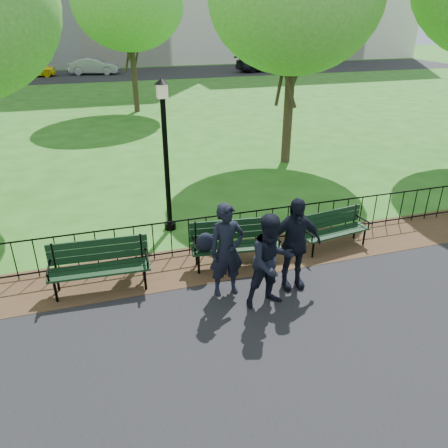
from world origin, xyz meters
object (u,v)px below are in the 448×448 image
object	(u,v)px
person_mid	(271,261)
taxi	(30,68)
park_bench_right_a	(333,226)
park_bench_left_a	(99,260)
tree_far_c	(128,2)
lamppost	(166,153)
sedan_dark	(261,63)
person_left	(227,250)
park_bench_main	(225,240)
person_right	(294,244)
sedan_silver	(94,66)

from	to	relation	value
person_mid	taxi	world-z (taller)	person_mid
park_bench_right_a	taxi	world-z (taller)	taxi
park_bench_left_a	tree_far_c	size ratio (longest dim) A/B	0.25
lamppost	sedan_dark	size ratio (longest dim) A/B	0.76
person_left	taxi	bearing A→B (deg)	99.72
tree_far_c	person_left	distance (m)	18.62
lamppost	person_left	size ratio (longest dim) A/B	1.96
park_bench_main	taxi	distance (m)	34.80
person_right	sedan_silver	xyz separation A→B (m)	(-2.47, 35.32, -0.26)
person_right	sedan_dark	size ratio (longest dim) A/B	0.39
taxi	sedan_silver	size ratio (longest dim) A/B	0.98
tree_far_c	person_mid	distance (m)	19.19
park_bench_right_a	tree_far_c	bearing A→B (deg)	90.29
sedan_silver	park_bench_main	bearing A→B (deg)	-164.59
park_bench_right_a	person_right	xyz separation A→B (m)	(-1.62, -1.23, 0.42)
park_bench_right_a	lamppost	xyz separation A→B (m)	(-3.45, 2.03, 1.46)
park_bench_right_a	lamppost	bearing A→B (deg)	141.54
sedan_silver	person_left	bearing A→B (deg)	-165.08
person_left	person_mid	xyz separation A→B (m)	(0.65, -0.58, -0.02)
person_right	sedan_dark	world-z (taller)	person_right
park_bench_right_a	person_mid	distance (m)	2.83
tree_far_c	lamppost	bearing A→B (deg)	-93.79
park_bench_left_a	tree_far_c	bearing A→B (deg)	83.87
person_mid	person_right	distance (m)	0.78
park_bench_left_a	person_right	distance (m)	3.79
park_bench_left_a	lamppost	bearing A→B (deg)	53.97
person_mid	sedan_dark	bearing A→B (deg)	65.36
tree_far_c	sedan_dark	distance (m)	20.47
lamppost	sedan_silver	distance (m)	32.09
park_bench_left_a	park_bench_right_a	bearing A→B (deg)	4.92
park_bench_right_a	person_left	size ratio (longest dim) A/B	0.92
lamppost	sedan_silver	world-z (taller)	lamppost
park_bench_main	park_bench_left_a	bearing A→B (deg)	-171.63
taxi	sedan_dark	size ratio (longest dim) A/B	0.85
sedan_dark	park_bench_right_a	bearing A→B (deg)	151.19
person_left	person_mid	bearing A→B (deg)	-42.53
person_left	park_bench_main	bearing A→B (deg)	74.32
park_bench_right_a	person_mid	xyz separation A→B (m)	(-2.27, -1.65, 0.38)
person_right	taxi	distance (m)	36.11
park_bench_left_a	park_bench_right_a	distance (m)	5.24
park_bench_main	park_bench_right_a	world-z (taller)	park_bench_main
tree_far_c	taxi	world-z (taller)	tree_far_c
person_right	sedan_silver	world-z (taller)	person_right
tree_far_c	sedan_silver	bearing A→B (deg)	95.43
sedan_silver	sedan_dark	size ratio (longest dim) A/B	0.87
park_bench_right_a	tree_far_c	size ratio (longest dim) A/B	0.22
sedan_dark	sedan_silver	bearing A→B (deg)	71.41
tree_far_c	person_right	world-z (taller)	tree_far_c
park_bench_main	sedan_silver	bearing A→B (deg)	99.38
park_bench_main	person_left	world-z (taller)	person_left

